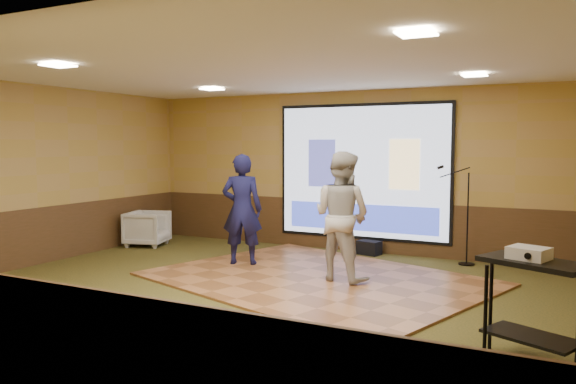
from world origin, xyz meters
The scene contains 18 objects.
ground centered at (0.00, 0.00, 0.00)m, with size 9.00×9.00×0.00m, color #2F3618.
room_shell centered at (0.00, 0.00, 2.09)m, with size 9.04×7.04×3.02m.
wainscot_back centered at (0.00, 3.48, 0.47)m, with size 9.00×0.04×0.95m, color #442F16.
wainscot_front centered at (0.00, -3.48, 0.47)m, with size 9.00×0.04×0.95m, color #442F16.
wainscot_left centered at (-4.48, 0.00, 0.47)m, with size 0.04×7.00×0.95m, color #442F16.
projector_screen centered at (0.00, 3.44, 1.47)m, with size 3.32×0.06×2.52m.
downlight_nw centered at (-2.20, 1.80, 2.97)m, with size 0.32×0.32×0.02m, color beige.
downlight_ne centered at (2.20, 1.80, 2.97)m, with size 0.32×0.32×0.02m, color beige.
downlight_sw centered at (-2.20, -1.50, 2.97)m, with size 0.32×0.32×0.02m, color beige.
downlight_se centered at (2.20, -1.50, 2.97)m, with size 0.32×0.32×0.02m, color beige.
dance_floor centered at (0.15, 1.05, 0.02)m, with size 4.62×3.52×0.03m, color #A3683C.
player_left centered at (-1.36, 1.40, 0.94)m, with size 0.66×0.44×1.82m, color #14143F.
player_right centered at (0.50, 1.12, 0.97)m, with size 0.91×0.71×1.87m, color beige.
av_table centered at (3.18, -0.95, 0.67)m, with size 0.91×0.48×0.96m.
projector centered at (3.13, -0.92, 1.01)m, with size 0.33×0.28×0.11m, color silver.
mic_stand centered at (1.89, 3.16, 0.49)m, with size 0.65×0.27×1.66m.
banquet_chair centered at (-4.00, 2.13, 0.35)m, with size 0.74×0.76×0.69m, color gray.
duffel_bag centered at (0.22, 3.25, 0.13)m, with size 0.40×0.27×0.25m, color black.
Camera 1 is at (3.44, -6.45, 2.01)m, focal length 35.00 mm.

